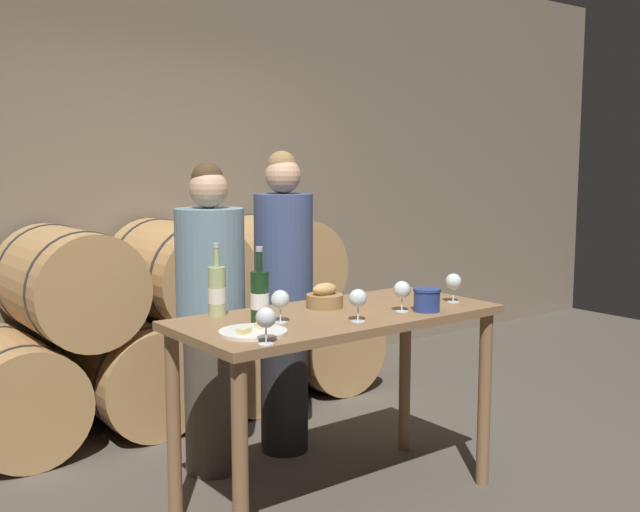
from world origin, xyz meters
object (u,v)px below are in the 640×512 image
object	(u,v)px
blue_crock	(427,299)
wine_glass_center	(358,299)
wine_bottle_white	(217,291)
cheese_plate	(253,332)
bread_basket	(325,298)
person_right	(284,300)
wine_glass_far_left	(266,318)
wine_bottle_red	(260,296)
wine_glass_right	(402,290)
person_left	(211,318)
wine_glass_far_right	(453,282)
wine_glass_left	(280,300)
tasting_table	(338,342)

from	to	relation	value
blue_crock	wine_glass_center	xyz separation A→B (m)	(-0.40, 0.02, 0.04)
wine_bottle_white	blue_crock	world-z (taller)	wine_bottle_white
cheese_plate	wine_glass_center	bearing A→B (deg)	-9.43
bread_basket	person_right	bearing A→B (deg)	75.71
cheese_plate	wine_glass_far_left	world-z (taller)	wine_glass_far_left
wine_bottle_red	blue_crock	size ratio (longest dim) A/B	2.53
person_right	wine_glass_right	distance (m)	0.87
person_left	wine_glass_far_right	xyz separation A→B (m)	(0.90, -0.84, 0.21)
cheese_plate	blue_crock	bearing A→B (deg)	-6.39
wine_glass_far_left	wine_glass_center	bearing A→B (deg)	10.53
blue_crock	cheese_plate	size ratio (longest dim) A/B	0.47
wine_glass_far_right	person_right	bearing A→B (deg)	118.02
wine_glass_left	wine_glass_center	xyz separation A→B (m)	(0.28, -0.18, 0.00)
wine_bottle_white	wine_glass_right	distance (m)	0.85
person_right	cheese_plate	bearing A→B (deg)	-130.97
tasting_table	wine_glass_left	distance (m)	0.41
person_right	wine_glass_center	size ratio (longest dim) A/B	11.54
wine_bottle_white	wine_glass_far_right	distance (m)	1.17
blue_crock	wine_glass_left	world-z (taller)	wine_glass_left
tasting_table	wine_glass_center	distance (m)	0.32
person_right	cheese_plate	xyz separation A→B (m)	(-0.71, -0.81, 0.07)
cheese_plate	wine_glass_right	size ratio (longest dim) A/B	1.93
wine_glass_far_right	blue_crock	bearing A→B (deg)	-163.52
blue_crock	wine_glass_right	bearing A→B (deg)	148.97
bread_basket	wine_glass_left	world-z (taller)	wine_glass_left
wine_glass_left	wine_glass_right	size ratio (longest dim) A/B	1.00
person_right	blue_crock	distance (m)	0.94
person_right	cheese_plate	distance (m)	1.08
wine_bottle_red	bread_basket	xyz separation A→B (m)	(0.42, 0.08, -0.07)
person_right	wine_bottle_red	world-z (taller)	person_right
blue_crock	bread_basket	size ratio (longest dim) A/B	0.74
bread_basket	wine_glass_center	xyz separation A→B (m)	(-0.08, -0.34, 0.06)
tasting_table	wine_bottle_red	xyz separation A→B (m)	(-0.39, 0.05, 0.25)
blue_crock	wine_glass_left	distance (m)	0.72
blue_crock	bread_basket	xyz separation A→B (m)	(-0.32, 0.36, -0.01)
wine_glass_far_left	person_left	bearing A→B (deg)	72.80
person_right	wine_glass_left	bearing A→B (deg)	-125.26
person_right	wine_bottle_red	xyz separation A→B (m)	(-0.56, -0.64, 0.18)
person_left	wine_glass_right	xyz separation A→B (m)	(0.54, -0.85, 0.21)
wine_bottle_red	wine_glass_left	world-z (taller)	wine_bottle_red
person_left	bread_basket	size ratio (longest dim) A/B	9.09
wine_glass_far_right	wine_glass_right	bearing A→B (deg)	-177.39
blue_crock	person_right	bearing A→B (deg)	101.34
wine_bottle_white	blue_crock	bearing A→B (deg)	-30.96
person_right	wine_bottle_red	distance (m)	0.86
tasting_table	wine_glass_right	distance (m)	0.38
bread_basket	wine_glass_far_left	xyz separation A→B (m)	(-0.62, -0.44, 0.06)
person_left	bread_basket	distance (m)	0.65
wine_glass_right	person_left	bearing A→B (deg)	122.12
tasting_table	blue_crock	world-z (taller)	blue_crock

